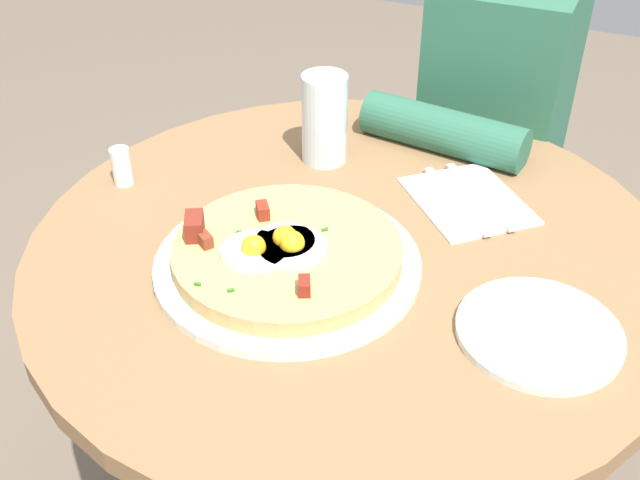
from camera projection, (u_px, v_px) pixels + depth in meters
dining_table at (348, 335)px, 1.08m from camera, size 0.84×0.84×0.72m
person_seated at (489, 187)px, 1.50m from camera, size 0.52×0.31×1.14m
pizza_plate at (288, 263)px, 0.93m from camera, size 0.33×0.33×0.01m
breakfast_pizza at (285, 251)px, 0.92m from camera, size 0.28×0.28×0.05m
bread_plate at (539, 332)px, 0.83m from camera, size 0.18×0.18×0.01m
napkin at (467, 201)px, 1.05m from camera, size 0.22×0.22×0.00m
fork at (456, 200)px, 1.04m from camera, size 0.14×0.13×0.00m
knife at (479, 196)px, 1.05m from camera, size 0.14×0.13×0.00m
water_glass at (324, 119)px, 1.11m from camera, size 0.07×0.07×0.14m
salt_shaker at (122, 166)px, 1.08m from camera, size 0.03×0.03×0.06m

